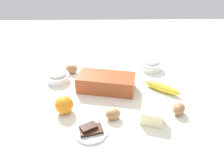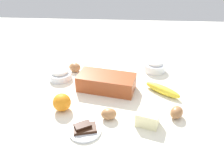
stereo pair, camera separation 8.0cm
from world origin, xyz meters
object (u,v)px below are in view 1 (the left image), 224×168
object	(u,v)px
sugar_bowl	(151,64)
orange_fruit	(64,105)
loaf_pan	(106,82)
banana	(162,87)
chocolate_plate	(91,131)
egg_beside_bowl	(72,69)
flour_bowl	(58,76)
butter_block	(152,116)
egg_loose	(179,109)
egg_near_butter	(114,114)

from	to	relation	value
sugar_bowl	orange_fruit	bearing A→B (deg)	41.28
sugar_bowl	orange_fruit	world-z (taller)	orange_fruit
loaf_pan	banana	size ratio (longest dim) A/B	1.58
banana	chocolate_plate	world-z (taller)	banana
orange_fruit	egg_beside_bowl	distance (m)	0.35
orange_fruit	flour_bowl	bearing A→B (deg)	-73.83
sugar_bowl	butter_block	size ratio (longest dim) A/B	1.36
loaf_pan	egg_loose	distance (m)	0.37
butter_block	egg_loose	bearing A→B (deg)	-157.34
banana	egg_near_butter	distance (m)	0.32
egg_beside_bowl	egg_loose	world-z (taller)	egg_beside_bowl
loaf_pan	orange_fruit	size ratio (longest dim) A/B	3.79
butter_block	chocolate_plate	xyz separation A→B (m)	(0.25, 0.06, -0.02)
orange_fruit	egg_beside_bowl	size ratio (longest dim) A/B	1.17
butter_block	egg_loose	size ratio (longest dim) A/B	1.38
flour_bowl	chocolate_plate	size ratio (longest dim) A/B	0.93
banana	orange_fruit	xyz separation A→B (m)	(0.46, 0.16, 0.02)
orange_fruit	butter_block	bearing A→B (deg)	168.95
flour_bowl	egg_loose	bearing A→B (deg)	153.60
butter_block	chocolate_plate	size ratio (longest dim) A/B	0.69
butter_block	egg_near_butter	bearing A→B (deg)	-9.19
flour_bowl	egg_loose	xyz separation A→B (m)	(-0.57, 0.28, -0.00)
sugar_bowl	banana	distance (m)	0.23
flour_bowl	sugar_bowl	bearing A→B (deg)	-166.66
banana	egg_loose	size ratio (longest dim) A/B	2.90
egg_loose	orange_fruit	bearing A→B (deg)	-2.26
sugar_bowl	flour_bowl	bearing A→B (deg)	13.34
flour_bowl	egg_beside_bowl	distance (m)	0.11
flour_bowl	banana	world-z (taller)	flour_bowl
orange_fruit	egg_near_butter	world-z (taller)	orange_fruit
loaf_pan	chocolate_plate	size ratio (longest dim) A/B	2.31
sugar_bowl	chocolate_plate	bearing A→B (deg)	58.26
loaf_pan	butter_block	distance (m)	0.31
flour_bowl	orange_fruit	distance (m)	0.28
flour_bowl	egg_beside_bowl	xyz separation A→B (m)	(-0.06, -0.09, -0.00)
flour_bowl	egg_beside_bowl	bearing A→B (deg)	-125.64
sugar_bowl	chocolate_plate	world-z (taller)	sugar_bowl
sugar_bowl	egg_near_butter	distance (m)	0.49
banana	egg_near_butter	bearing A→B (deg)	40.04
egg_beside_bowl	butter_block	bearing A→B (deg)	132.29
egg_loose	chocolate_plate	xyz separation A→B (m)	(0.37, 0.11, -0.02)
sugar_bowl	egg_beside_bowl	distance (m)	0.46
orange_fruit	egg_beside_bowl	bearing A→B (deg)	-87.56
orange_fruit	egg_loose	bearing A→B (deg)	177.74
flour_bowl	egg_near_butter	xyz separation A→B (m)	(-0.29, 0.31, -0.00)
sugar_bowl	egg_loose	world-z (taller)	sugar_bowl
flour_bowl	egg_loose	size ratio (longest dim) A/B	1.86
loaf_pan	flour_bowl	xyz separation A→B (m)	(0.26, -0.09, -0.01)
egg_near_butter	egg_beside_bowl	distance (m)	0.46
egg_loose	chocolate_plate	distance (m)	0.39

